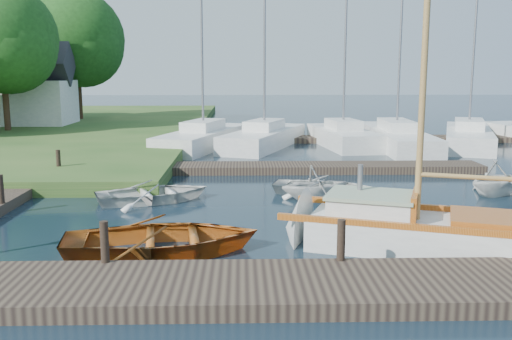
{
  "coord_description": "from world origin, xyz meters",
  "views": [
    {
      "loc": [
        -0.4,
        -15.46,
        3.88
      ],
      "look_at": [
        0.0,
        0.0,
        1.2
      ],
      "focal_mm": 40.0,
      "sensor_mm": 36.0,
      "label": 1
    }
  ],
  "objects_px": {
    "marina_boat_2": "(343,135)",
    "tree_7": "(77,38)",
    "mooring_post_2": "(341,240)",
    "mooring_post_5": "(58,161)",
    "sailboat": "(433,235)",
    "house_c": "(31,92)",
    "mooring_post_4": "(1,189)",
    "tender_d": "(498,176)",
    "marina_boat_4": "(468,135)",
    "marina_boat_1": "(264,136)",
    "dinghy": "(162,234)",
    "tree_3": "(2,37)",
    "marina_boat_3": "(396,136)",
    "tender_b": "(316,181)",
    "marina_boat_0": "(203,137)",
    "tender_a": "(153,190)",
    "tender_c": "(324,184)",
    "mooring_post_1": "(105,242)"
  },
  "relations": [
    {
      "from": "sailboat",
      "to": "marina_boat_2",
      "type": "xyz_separation_m",
      "value": [
        1.14,
        17.67,
        0.24
      ]
    },
    {
      "from": "mooring_post_1",
      "to": "tree_7",
      "type": "distance_m",
      "value": 32.79
    },
    {
      "from": "mooring_post_4",
      "to": "marina_boat_1",
      "type": "height_order",
      "value": "marina_boat_1"
    },
    {
      "from": "dinghy",
      "to": "marina_boat_2",
      "type": "xyz_separation_m",
      "value": [
        7.05,
        17.71,
        0.15
      ]
    },
    {
      "from": "marina_boat_1",
      "to": "tree_7",
      "type": "xyz_separation_m",
      "value": [
        -12.79,
        12.16,
        5.64
      ]
    },
    {
      "from": "mooring_post_4",
      "to": "marina_boat_4",
      "type": "bearing_deg",
      "value": 37.1
    },
    {
      "from": "sailboat",
      "to": "marina_boat_3",
      "type": "distance_m",
      "value": 17.68
    },
    {
      "from": "house_c",
      "to": "tree_3",
      "type": "xyz_separation_m",
      "value": [
        0.0,
        -3.95,
        3.23
      ]
    },
    {
      "from": "mooring_post_5",
      "to": "sailboat",
      "type": "relative_size",
      "value": 0.08
    },
    {
      "from": "marina_boat_2",
      "to": "tree_7",
      "type": "height_order",
      "value": "marina_boat_2"
    },
    {
      "from": "mooring_post_4",
      "to": "mooring_post_1",
      "type": "bearing_deg",
      "value": -51.34
    },
    {
      "from": "dinghy",
      "to": "tender_c",
      "type": "relative_size",
      "value": 1.29
    },
    {
      "from": "marina_boat_2",
      "to": "tree_7",
      "type": "xyz_separation_m",
      "value": [
        -16.93,
        11.9,
        5.62
      ]
    },
    {
      "from": "sailboat",
      "to": "tender_d",
      "type": "height_order",
      "value": "sailboat"
    },
    {
      "from": "mooring_post_2",
      "to": "mooring_post_4",
      "type": "relative_size",
      "value": 1.0
    },
    {
      "from": "tender_b",
      "to": "marina_boat_3",
      "type": "height_order",
      "value": "marina_boat_3"
    },
    {
      "from": "tender_c",
      "to": "tree_3",
      "type": "relative_size",
      "value": 0.37
    },
    {
      "from": "tender_c",
      "to": "house_c",
      "type": "bearing_deg",
      "value": 56.99
    },
    {
      "from": "dinghy",
      "to": "marina_boat_4",
      "type": "distance_m",
      "value": 22.26
    },
    {
      "from": "tree_3",
      "to": "tender_b",
      "type": "bearing_deg",
      "value": -46.23
    },
    {
      "from": "marina_boat_0",
      "to": "tender_d",
      "type": "bearing_deg",
      "value": -122.07
    },
    {
      "from": "tender_a",
      "to": "mooring_post_2",
      "type": "bearing_deg",
      "value": -166.09
    },
    {
      "from": "marina_boat_4",
      "to": "house_c",
      "type": "relative_size",
      "value": 1.94
    },
    {
      "from": "marina_boat_2",
      "to": "mooring_post_2",
      "type": "bearing_deg",
      "value": 162.59
    },
    {
      "from": "marina_boat_3",
      "to": "house_c",
      "type": "relative_size",
      "value": 2.07
    },
    {
      "from": "tender_b",
      "to": "tree_7",
      "type": "relative_size",
      "value": 0.24
    },
    {
      "from": "tender_d",
      "to": "tree_7",
      "type": "height_order",
      "value": "tree_7"
    },
    {
      "from": "house_c",
      "to": "mooring_post_4",
      "type": "bearing_deg",
      "value": -72.35
    },
    {
      "from": "marina_boat_0",
      "to": "house_c",
      "type": "relative_size",
      "value": 1.98
    },
    {
      "from": "tender_c",
      "to": "tree_3",
      "type": "height_order",
      "value": "tree_3"
    },
    {
      "from": "sailboat",
      "to": "tender_d",
      "type": "xyz_separation_m",
      "value": [
        3.92,
        5.57,
        0.29
      ]
    },
    {
      "from": "marina_boat_2",
      "to": "tree_3",
      "type": "distance_m",
      "value": 20.02
    },
    {
      "from": "marina_boat_2",
      "to": "tree_3",
      "type": "relative_size",
      "value": 1.32
    },
    {
      "from": "mooring_post_4",
      "to": "tender_a",
      "type": "relative_size",
      "value": 0.24
    },
    {
      "from": "house_c",
      "to": "mooring_post_5",
      "type": "bearing_deg",
      "value": -67.62
    },
    {
      "from": "marina_boat_2",
      "to": "marina_boat_3",
      "type": "height_order",
      "value": "marina_boat_2"
    },
    {
      "from": "marina_boat_1",
      "to": "marina_boat_3",
      "type": "distance_m",
      "value": 6.86
    },
    {
      "from": "tender_d",
      "to": "tree_3",
      "type": "relative_size",
      "value": 0.27
    },
    {
      "from": "mooring_post_5",
      "to": "tree_3",
      "type": "xyz_separation_m",
      "value": [
        -7.0,
        13.05,
        5.11
      ]
    },
    {
      "from": "tender_a",
      "to": "tree_3",
      "type": "distance_m",
      "value": 20.62
    },
    {
      "from": "mooring_post_2",
      "to": "marina_boat_3",
      "type": "bearing_deg",
      "value": 71.83
    },
    {
      "from": "marina_boat_4",
      "to": "tree_7",
      "type": "bearing_deg",
      "value": 83.02
    },
    {
      "from": "tender_b",
      "to": "tree_3",
      "type": "distance_m",
      "value": 23.51
    },
    {
      "from": "tender_d",
      "to": "marina_boat_2",
      "type": "distance_m",
      "value": 12.42
    },
    {
      "from": "tender_c",
      "to": "marina_boat_2",
      "type": "distance_m",
      "value": 12.18
    },
    {
      "from": "tender_a",
      "to": "marina_boat_4",
      "type": "height_order",
      "value": "marina_boat_4"
    },
    {
      "from": "sailboat",
      "to": "tender_a",
      "type": "bearing_deg",
      "value": 163.82
    },
    {
      "from": "mooring_post_2",
      "to": "tree_3",
      "type": "relative_size",
      "value": 0.09
    },
    {
      "from": "sailboat",
      "to": "tender_d",
      "type": "relative_size",
      "value": 4.11
    },
    {
      "from": "dinghy",
      "to": "tender_c",
      "type": "xyz_separation_m",
      "value": [
        4.35,
        5.84,
        -0.1
      ]
    }
  ]
}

